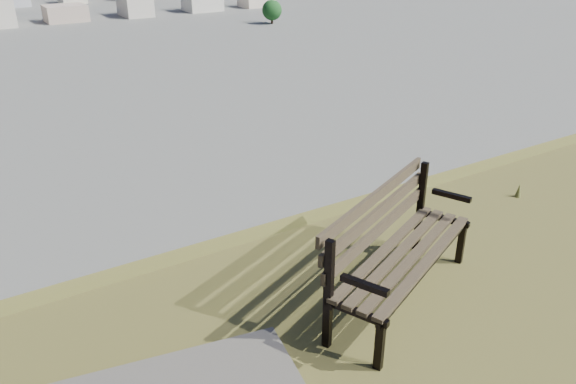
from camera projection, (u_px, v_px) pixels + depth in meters
park_bench at (395, 242)px, 5.02m from camera, size 2.03×1.36×1.02m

